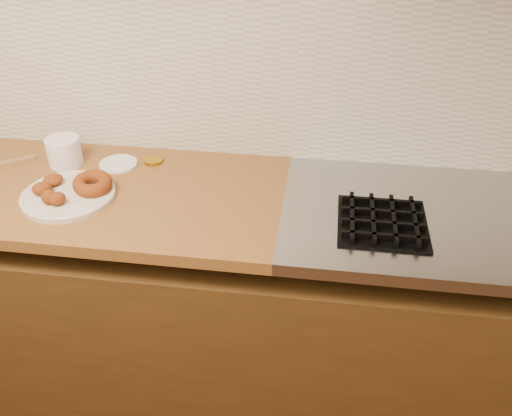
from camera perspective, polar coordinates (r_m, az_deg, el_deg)
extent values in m
cube|color=tan|center=(1.89, -11.82, 18.67)|extent=(4.00, 0.02, 2.70)
cube|color=#503313|center=(2.11, -11.36, -9.96)|extent=(3.60, 0.60, 0.77)
cube|color=#9EA0A5|center=(1.79, 24.12, -1.47)|extent=(1.30, 0.62, 0.04)
cube|color=beige|center=(1.92, -11.40, 14.27)|extent=(3.60, 0.02, 0.60)
cube|color=black|center=(1.63, 13.16, -1.54)|extent=(0.26, 0.26, 0.01)
cube|color=black|center=(1.62, 10.06, -0.87)|extent=(0.01, 0.24, 0.02)
cube|color=black|center=(1.55, 13.40, -3.00)|extent=(0.24, 0.01, 0.02)
cube|color=black|center=(1.62, 12.17, -1.03)|extent=(0.01, 0.24, 0.02)
cube|color=black|center=(1.60, 13.28, -1.72)|extent=(0.24, 0.01, 0.02)
cube|color=black|center=(1.63, 14.27, -1.19)|extent=(0.01, 0.24, 0.02)
cube|color=black|center=(1.65, 13.17, -0.51)|extent=(0.24, 0.01, 0.02)
cube|color=black|center=(1.64, 16.34, -1.34)|extent=(0.01, 0.24, 0.02)
cube|color=black|center=(1.70, 13.06, 0.62)|extent=(0.24, 0.01, 0.02)
cylinder|color=beige|center=(1.80, -19.13, 1.26)|extent=(0.29, 0.29, 0.02)
torus|color=brown|center=(1.79, -16.84, 2.50)|extent=(0.18, 0.18, 0.06)
ellipsoid|color=brown|center=(1.86, -20.59, 2.79)|extent=(0.08, 0.09, 0.03)
ellipsoid|color=brown|center=(1.81, -21.63, 1.93)|extent=(0.08, 0.07, 0.04)
ellipsoid|color=brown|center=(1.76, -20.96, 1.09)|extent=(0.06, 0.06, 0.05)
ellipsoid|color=brown|center=(1.74, -20.20, 0.93)|extent=(0.07, 0.07, 0.04)
cylinder|color=white|center=(1.99, -19.55, 5.63)|extent=(0.14, 0.14, 0.10)
cylinder|color=white|center=(1.95, -14.29, 4.53)|extent=(0.16, 0.16, 0.01)
cylinder|color=#B28917|center=(1.94, -10.75, 4.93)|extent=(0.08, 0.08, 0.01)
cube|color=olive|center=(2.08, -24.38, 4.42)|extent=(0.14, 0.12, 0.01)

